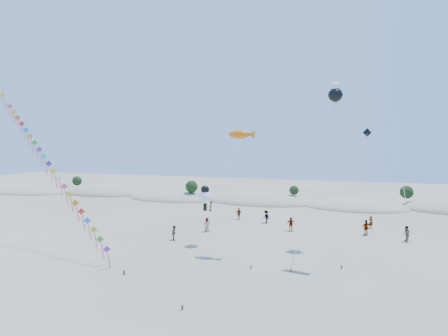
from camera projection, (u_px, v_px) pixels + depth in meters
ground at (129, 330)px, 22.46m from camera, size 160.00×160.00×0.00m
dune_ridge at (265, 201)px, 65.55m from camera, size 145.30×11.49×5.57m
kite_train at (47, 162)px, 38.97m from camera, size 22.49×10.22×17.34m
fish_kite at (242, 135)px, 36.36m from camera, size 2.55×13.64×12.22m
cartoon_kite_low at (205, 196)px, 39.68m from camera, size 6.91×6.71×6.41m
cartoon_kite_high at (335, 94)px, 38.62m from camera, size 4.51×10.05×17.20m
dark_kite at (360, 169)px, 36.46m from camera, size 2.92×7.38×12.43m
beachgoers at (279, 222)px, 46.67m from camera, size 26.41×17.40×1.83m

